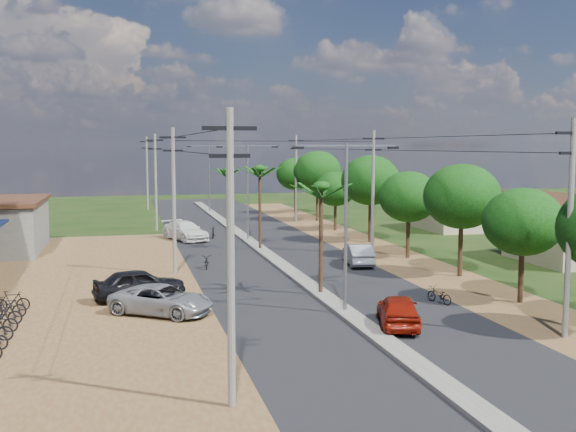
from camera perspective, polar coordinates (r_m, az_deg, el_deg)
name	(u,v)px	position (r m, az deg, el deg)	size (l,w,h in m)	color
ground	(345,314)	(32.17, 4.85, -8.26)	(160.00, 160.00, 0.00)	black
road	(275,261)	(46.31, -1.14, -3.82)	(12.00, 110.00, 0.04)	black
median	(266,253)	(49.19, -1.91, -3.16)	(1.00, 90.00, 0.18)	#605E56
dirt_lot_west	(29,294)	(38.64, -21.04, -6.19)	(18.00, 46.00, 0.04)	brown
dirt_shoulder_east	(390,256)	(48.87, 8.64, -3.38)	(5.00, 90.00, 0.03)	brown
house_east_near	(576,227)	(49.96, 23.22, -0.84)	(7.60, 7.50, 4.60)	tan
house_east_far	(461,204)	(65.60, 14.42, 0.97)	(7.60, 7.50, 4.60)	tan
tree_east_b	(523,222)	(35.51, 19.27, -0.48)	(4.00, 4.00, 5.83)	black
tree_east_c	(462,197)	(41.64, 14.50, 1.61)	(4.60, 4.60, 6.83)	black
tree_east_d	(409,197)	(47.81, 10.18, 1.61)	(4.20, 4.20, 6.13)	black
tree_east_e	(370,180)	(55.22, 7.00, 3.01)	(4.80, 4.80, 7.14)	black
tree_east_f	(335,189)	(62.69, 4.03, 2.29)	(3.80, 3.80, 5.52)	black
tree_east_g	(317,171)	(70.43, 2.50, 3.80)	(5.00, 5.00, 7.38)	black
tree_east_h	(295,174)	(78.08, 0.62, 3.58)	(4.40, 4.40, 6.52)	black
palm_median_near	(321,191)	(35.07, 2.83, 2.11)	(2.00, 2.00, 6.15)	black
palm_median_mid	(260,172)	(50.57, -2.41, 3.70)	(2.00, 2.00, 6.55)	black
palm_median_far	(227,173)	(66.33, -5.17, 3.67)	(2.00, 2.00, 5.85)	black
streetlight_near	(346,213)	(31.34, 4.92, 0.25)	(5.10, 0.18, 8.00)	gray
streetlight_mid	(248,184)	(55.52, -3.44, 2.75)	(5.10, 0.18, 8.00)	gray
streetlight_far	(209,172)	(80.21, -6.70, 3.71)	(5.10, 0.18, 8.00)	gray
utility_pole_w_a	(231,252)	(20.00, -4.88, -3.08)	(1.60, 0.24, 9.00)	#605E56
utility_pole_w_b	(174,197)	(41.74, -9.64, 1.58)	(1.60, 0.24, 9.00)	#605E56
utility_pole_w_c	(156,180)	(63.66, -11.14, 3.03)	(1.60, 0.24, 9.00)	#605E56
utility_pole_w_d	(147,171)	(84.63, -11.84, 3.72)	(1.60, 0.24, 9.00)	#605E56
utility_pole_e_a	(570,224)	(29.53, 22.74, -0.60)	(1.60, 0.24, 9.00)	#605E56
utility_pole_e_b	(373,189)	(48.89, 7.20, 2.24)	(1.60, 0.24, 9.00)	#605E56
utility_pole_e_c	(296,176)	(69.83, 0.68, 3.39)	(1.60, 0.24, 9.00)	#605E56
car_red_near	(398,311)	(30.00, 9.33, -7.96)	(1.69, 4.19, 1.43)	maroon
car_silver_mid	(358,255)	(44.79, 5.96, -3.30)	(1.49, 4.28, 1.41)	gray
car_white_far	(185,231)	(56.91, -8.68, -1.29)	(2.16, 5.32, 1.54)	silver
car_parked_silver	(162,301)	(32.25, -10.64, -7.06)	(2.27, 4.91, 1.37)	gray
car_parked_dark	(140,285)	(35.51, -12.45, -5.71)	(1.87, 4.66, 1.59)	black
moto_rider_east	(439,296)	(34.70, 12.67, -6.61)	(0.56, 1.62, 0.85)	black
moto_rider_west_a	(207,262)	(43.65, -6.90, -3.88)	(0.61, 1.75, 0.92)	black
moto_rider_west_b	(213,233)	(57.67, -6.36, -1.44)	(0.47, 1.65, 0.99)	black
roadside_sign	(170,305)	(32.45, -9.94, -7.41)	(0.37, 1.04, 0.89)	#A30F31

